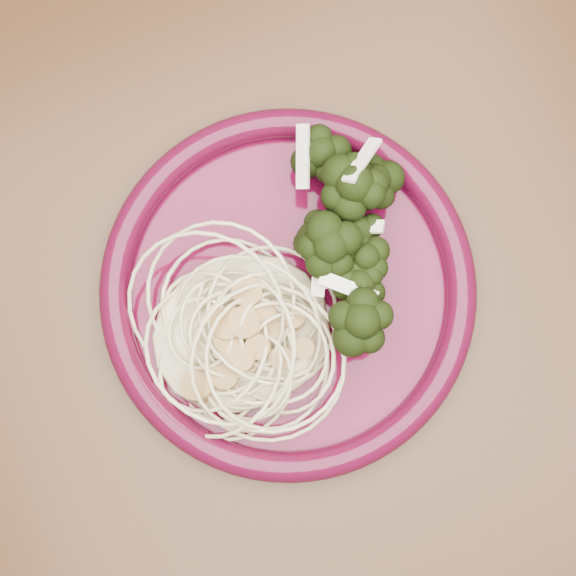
% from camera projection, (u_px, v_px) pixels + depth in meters
% --- Properties ---
extents(dining_table, '(1.20, 0.80, 0.75)m').
position_uv_depth(dining_table, '(333.00, 399.00, 0.60)').
color(dining_table, '#472814').
rests_on(dining_table, ground).
extents(dinner_plate, '(0.30, 0.30, 0.02)m').
position_uv_depth(dinner_plate, '(288.00, 290.00, 0.51)').
color(dinner_plate, '#4F0622').
rests_on(dinner_plate, dining_table).
extents(spaghetti_pile, '(0.14, 0.13, 0.03)m').
position_uv_depth(spaghetti_pile, '(240.00, 331.00, 0.49)').
color(spaghetti_pile, beige).
rests_on(spaghetti_pile, dinner_plate).
extents(scallop_cluster, '(0.12, 0.12, 0.03)m').
position_uv_depth(scallop_cluster, '(237.00, 327.00, 0.46)').
color(scallop_cluster, '#AF833E').
rests_on(scallop_cluster, spaghetti_pile).
extents(broccoli_pile, '(0.12, 0.15, 0.05)m').
position_uv_depth(broccoli_pile, '(347.00, 234.00, 0.49)').
color(broccoli_pile, black).
rests_on(broccoli_pile, dinner_plate).
extents(onion_garnish, '(0.08, 0.10, 0.04)m').
position_uv_depth(onion_garnish, '(351.00, 224.00, 0.46)').
color(onion_garnish, white).
rests_on(onion_garnish, broccoli_pile).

